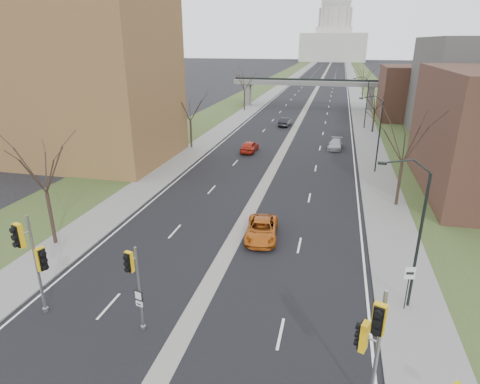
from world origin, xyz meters
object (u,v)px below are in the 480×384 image
at_px(signal_pole_left, 32,253).
at_px(signal_pole_right, 372,336).
at_px(car_right_near, 262,230).
at_px(speed_limit_sign, 409,280).
at_px(car_right_mid, 335,144).
at_px(signal_pole_median, 134,276).
at_px(car_left_far, 285,122).
at_px(car_left_near, 250,146).

distance_m(signal_pole_left, signal_pole_right, 17.20).
bearing_deg(signal_pole_left, car_right_near, 68.43).
relative_size(speed_limit_sign, car_right_mid, 0.60).
bearing_deg(signal_pole_left, car_right_mid, 88.31).
height_order(signal_pole_right, car_right_mid, signal_pole_right).
relative_size(signal_pole_left, car_right_near, 1.17).
xyz_separation_m(signal_pole_median, signal_pole_right, (11.19, -2.27, 0.40)).
bearing_deg(signal_pole_median, car_right_near, 84.39).
bearing_deg(car_right_near, signal_pole_left, -136.12).
bearing_deg(speed_limit_sign, signal_pole_right, -121.24).
height_order(signal_pole_right, car_right_near, signal_pole_right).
bearing_deg(car_right_mid, signal_pole_left, -105.61).
xyz_separation_m(speed_limit_sign, car_left_far, (-13.55, 51.33, -1.24)).
relative_size(signal_pole_median, car_left_near, 1.06).
distance_m(car_left_near, car_left_far, 19.35).
distance_m(signal_pole_right, car_right_near, 16.29).
height_order(car_right_near, car_right_mid, car_right_near).
bearing_deg(signal_pole_left, signal_pole_right, 10.54).
distance_m(signal_pole_left, car_left_far, 56.85).
height_order(car_left_far, car_right_near, car_left_far).
xyz_separation_m(car_left_near, car_right_mid, (11.52, 4.54, -0.13)).
bearing_deg(car_left_near, signal_pole_left, 86.23).
bearing_deg(car_right_near, signal_pole_median, -115.51).
height_order(signal_pole_right, car_left_near, signal_pole_right).
xyz_separation_m(car_left_far, car_right_near, (4.00, -44.35, -0.04)).
height_order(signal_pole_median, car_right_mid, signal_pole_median).
distance_m(signal_pole_median, car_right_mid, 42.96).
relative_size(signal_pole_left, signal_pole_right, 1.02).
xyz_separation_m(signal_pole_left, car_right_mid, (15.21, 41.78, -3.24)).
bearing_deg(signal_pole_median, speed_limit_sign, 34.19).
distance_m(speed_limit_sign, car_right_mid, 36.96).
height_order(car_left_far, car_right_mid, car_left_far).
bearing_deg(car_left_far, car_right_near, 99.50).
xyz_separation_m(signal_pole_median, speed_limit_sign, (13.79, 5.16, -1.42)).
bearing_deg(car_right_near, car_left_far, 88.92).
xyz_separation_m(signal_pole_right, car_left_far, (-10.94, 58.76, -3.07)).
distance_m(signal_pole_right, car_right_mid, 44.25).
height_order(signal_pole_median, car_right_near, signal_pole_median).
bearing_deg(car_left_far, signal_pole_left, 88.18).
bearing_deg(car_left_far, speed_limit_sign, 109.13).
bearing_deg(car_left_far, car_left_near, 87.21).
height_order(speed_limit_sign, car_right_mid, speed_limit_sign).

